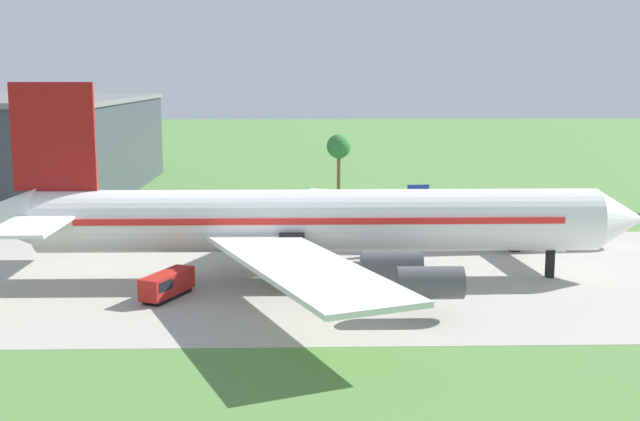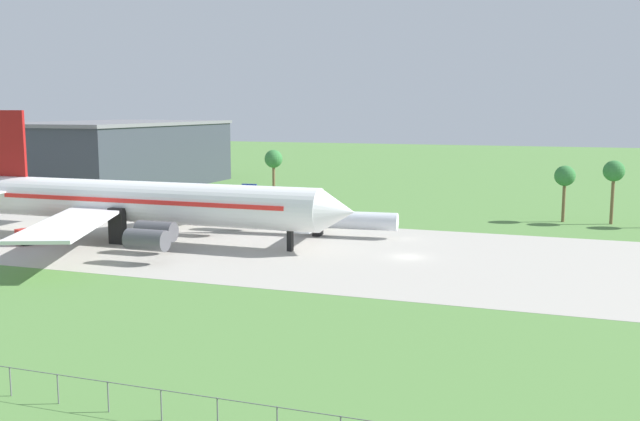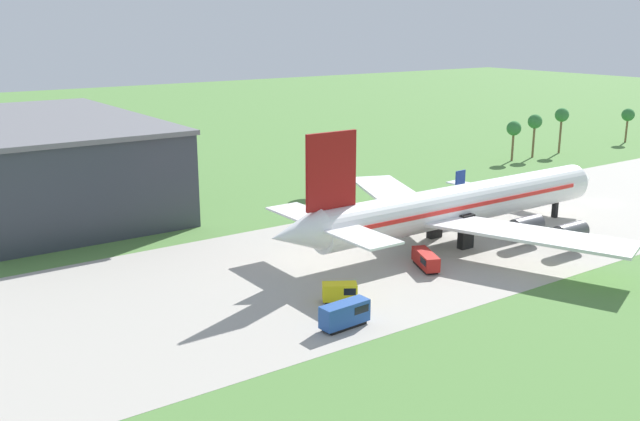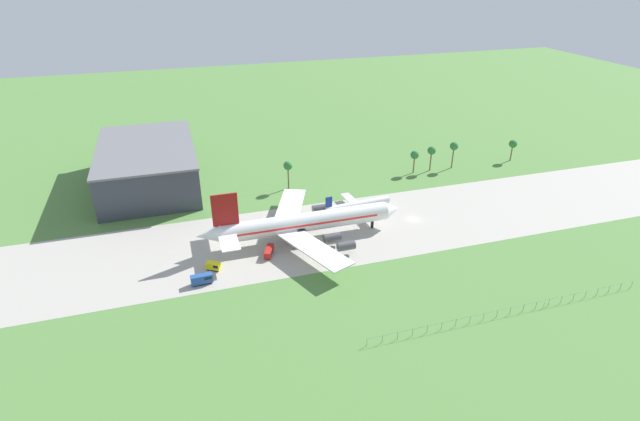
{
  "view_description": "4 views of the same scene",
  "coord_description": "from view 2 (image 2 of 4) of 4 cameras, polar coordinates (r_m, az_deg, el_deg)",
  "views": [
    {
      "loc": [
        -41.57,
        -79.44,
        20.08
      ],
      "look_at": [
        -39.55,
        -1.43,
        6.95
      ],
      "focal_mm": 45.0,
      "sensor_mm": 36.0,
      "label": 1
    },
    {
      "loc": [
        19.76,
        -92.41,
        19.79
      ],
      "look_at": [
        -11.95,
        -1.43,
        5.95
      ],
      "focal_mm": 40.0,
      "sensor_mm": 36.0,
      "label": 2
    },
    {
      "loc": [
        -120.29,
        -77.26,
        33.66
      ],
      "look_at": [
        -67.15,
        -1.43,
        9.03
      ],
      "focal_mm": 40.0,
      "sensor_mm": 36.0,
      "label": 3
    },
    {
      "loc": [
        -77.74,
        -138.84,
        82.86
      ],
      "look_at": [
        -33.02,
        5.0,
        6.0
      ],
      "focal_mm": 28.0,
      "sensor_mm": 36.0,
      "label": 4
    }
  ],
  "objects": [
    {
      "name": "perimeter_fence",
      "position": [
        46.11,
        -8.21,
        -15.35
      ],
      "size": [
        80.1,
        0.1,
        2.1
      ],
      "color": "slate",
      "rests_on": "ground_plane"
    },
    {
      "name": "jet_airliner",
      "position": [
        110.21,
        -14.34,
        0.67
      ],
      "size": [
        67.84,
        58.18,
        19.51
      ],
      "color": "white",
      "rests_on": "ground_plane"
    },
    {
      "name": "ground_plane",
      "position": [
        96.55,
        7.01,
        -3.72
      ],
      "size": [
        600.0,
        600.0,
        0.0
      ],
      "primitive_type": "plane",
      "color": "#517F3D"
    },
    {
      "name": "terminal_building",
      "position": [
        186.65,
        -16.26,
        4.31
      ],
      "size": [
        36.72,
        61.2,
        16.5
      ],
      "color": "#333842",
      "rests_on": "ground_plane"
    },
    {
      "name": "catering_van",
      "position": [
        113.26,
        -21.65,
        -1.81
      ],
      "size": [
        4.41,
        6.73,
        2.37
      ],
      "color": "black",
      "rests_on": "ground_plane"
    },
    {
      "name": "palm_tree_row",
      "position": [
        131.52,
        20.73,
        2.84
      ],
      "size": [
        107.55,
        3.6,
        11.88
      ],
      "color": "brown",
      "rests_on": "ground_plane"
    },
    {
      "name": "taxiway_strip",
      "position": [
        96.55,
        7.01,
        -3.71
      ],
      "size": [
        320.0,
        44.0,
        0.02
      ],
      "color": "#A8A399",
      "rests_on": "ground_plane"
    },
    {
      "name": "regional_aircraft",
      "position": [
        111.52,
        -0.23,
        -0.7
      ],
      "size": [
        25.24,
        22.79,
        7.88
      ],
      "color": "silver",
      "rests_on": "ground_plane"
    }
  ]
}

